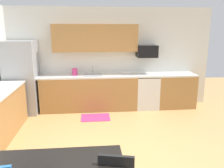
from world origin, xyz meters
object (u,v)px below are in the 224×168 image
object	(u,v)px
refrigerator	(22,78)
kettle	(75,72)
microwave	(147,51)
oven_range	(146,91)

from	to	relation	value
refrigerator	kettle	world-z (taller)	refrigerator
refrigerator	microwave	world-z (taller)	refrigerator
microwave	oven_range	bearing A→B (deg)	-90.00
kettle	oven_range	bearing A→B (deg)	-1.48
refrigerator	oven_range	bearing A→B (deg)	1.41
refrigerator	oven_range	size ratio (longest dim) A/B	2.03
microwave	kettle	size ratio (longest dim) A/B	2.70
refrigerator	oven_range	distance (m)	3.29
oven_range	kettle	distance (m)	2.01
oven_range	microwave	xyz separation A→B (m)	(0.00, 0.10, 1.09)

